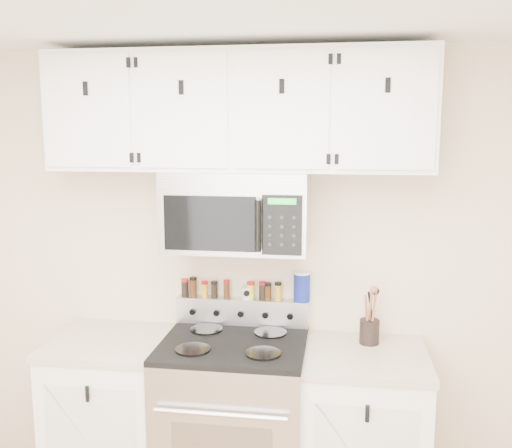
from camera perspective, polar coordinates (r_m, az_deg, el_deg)
The scene contains 18 objects.
back_wall at distance 3.28m, azimuth -1.29°, elevation -4.79°, with size 3.50×0.01×2.50m, color beige.
range at distance 3.27m, azimuth -2.23°, elevation -19.24°, with size 0.76×0.65×1.10m.
base_cabinet_left at distance 3.48m, azimuth -13.98°, elevation -18.13°, with size 0.64×0.62×0.92m.
base_cabinet_right at distance 3.26m, azimuth 10.64°, elevation -20.00°, with size 0.64×0.62×0.92m.
microwave at distance 3.03m, azimuth -1.91°, elevation 1.32°, with size 0.76×0.44×0.42m.
upper_cabinets at distance 3.02m, azimuth -1.89°, elevation 11.20°, with size 2.00×0.35×0.62m.
utensil_crock at distance 3.16m, azimuth 11.28°, elevation -10.31°, with size 0.11×0.11×0.31m.
kitchen_timer at distance 3.28m, azimuth -0.88°, elevation -6.91°, with size 0.06×0.05×0.07m, color silver.
salt_canister at distance 3.23m, azimuth 4.60°, elevation -6.25°, with size 0.09×0.09×0.17m.
spice_jar_0 at distance 3.35m, azimuth -7.12°, elevation -6.31°, with size 0.04×0.04×0.10m.
spice_jar_1 at distance 3.33m, azimuth -6.30°, elevation -6.26°, with size 0.04×0.04×0.12m.
spice_jar_2 at distance 3.32m, azimuth -5.16°, elevation -6.49°, with size 0.04×0.04×0.09m.
spice_jar_3 at distance 3.31m, azimuth -4.19°, elevation -6.52°, with size 0.04×0.04×0.10m.
spice_jar_4 at distance 3.29m, azimuth -2.95°, elevation -6.50°, with size 0.04×0.04×0.11m.
spice_jar_5 at distance 3.27m, azimuth -0.53°, elevation -6.65°, with size 0.04×0.04×0.10m.
spice_jar_6 at distance 3.26m, azimuth 0.66°, elevation -6.67°, with size 0.04×0.04×0.10m.
spice_jar_7 at distance 3.26m, azimuth 1.18°, elevation -6.74°, with size 0.04×0.04×0.10m.
spice_jar_8 at distance 3.25m, azimuth 2.23°, elevation -6.73°, with size 0.04×0.04×0.10m.
Camera 1 is at (0.54, -1.39, 2.05)m, focal length 40.00 mm.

